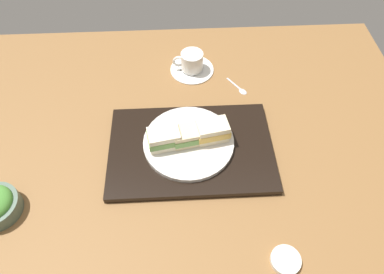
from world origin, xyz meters
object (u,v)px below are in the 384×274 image
sandwich_far (213,131)px  small_sauce_dish (286,260)px  sandwich_plate (189,142)px  sandwich_near (164,138)px  coffee_cup (192,64)px  sandwich_middle (189,136)px  teaspoon (241,89)px

sandwich_far → small_sauce_dish: (13.24, -32.14, -5.15)cm
sandwich_plate → sandwich_near: sandwich_near is taller
sandwich_near → coffee_cup: (8.64, 31.67, -3.03)cm
small_sauce_dish → sandwich_middle: bearing=122.0°
small_sauce_dish → sandwich_plate: bearing=122.0°
sandwich_near → sandwich_middle: 6.34cm
sandwich_near → small_sauce_dish: sandwich_near is taller
sandwich_near → coffee_cup: bearing=74.7°
sandwich_middle → sandwich_far: 6.35cm
sandwich_middle → coffee_cup: sandwich_middle is taller
sandwich_near → small_sauce_dish: bearing=-49.7°
sandwich_near → teaspoon: sandwich_near is taller
teaspoon → coffee_cup: bearing=146.2°
sandwich_middle → teaspoon: 27.47cm
sandwich_middle → teaspoon: size_ratio=1.11×
sandwich_plate → small_sauce_dish: size_ratio=3.64×
sandwich_near → teaspoon: (23.24, 21.89, -5.38)cm
sandwich_plate → small_sauce_dish: sandwich_plate is taller
sandwich_far → teaspoon: sandwich_far is taller
sandwich_middle → small_sauce_dish: (19.51, -31.26, -4.72)cm
sandwich_middle → sandwich_far: bearing=8.1°
sandwich_far → sandwich_near: bearing=-171.9°
sandwich_middle → small_sauce_dish: 37.15cm
sandwich_middle → sandwich_near: bearing=-171.9°
sandwich_middle → coffee_cup: size_ratio=0.64×
sandwich_middle → small_sauce_dish: sandwich_middle is taller
sandwich_far → teaspoon: 23.43cm
sandwich_plate → sandwich_far: size_ratio=2.57×
coffee_cup → teaspoon: bearing=-33.8°
small_sauce_dish → coffee_cup: bearing=105.4°
sandwich_near → sandwich_far: bearing=8.1°
sandwich_far → coffee_cup: sandwich_far is taller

